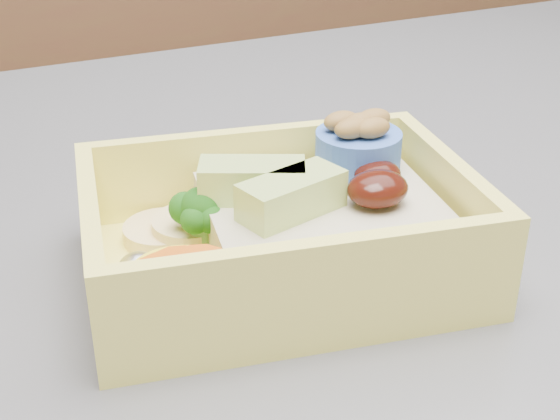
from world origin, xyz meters
name	(u,v)px	position (x,y,z in m)	size (l,w,h in m)	color
bento_box	(290,229)	(-0.12, -0.11, 0.95)	(0.22, 0.18, 0.07)	#FFF269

